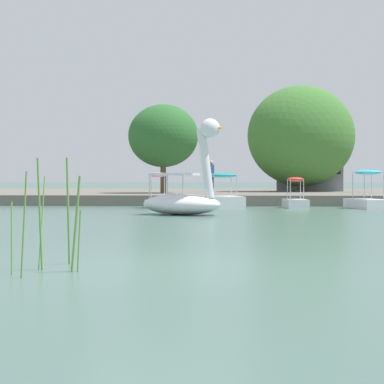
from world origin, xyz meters
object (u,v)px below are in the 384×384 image
object	(u,v)px
pedal_boat_red	(295,199)
pedal_boat_cyan	(368,197)
tree_willow_near_path	(301,136)
person_on_path	(211,177)
tree_broadleaf_right	(163,136)
pedal_boat_teal	(223,198)
swan_boat	(185,195)
parked_van	(310,175)
pedal_boat_pink	(158,198)

from	to	relation	value
pedal_boat_red	pedal_boat_cyan	bearing A→B (deg)	-7.68
tree_willow_near_path	person_on_path	distance (m)	11.46
pedal_boat_red	tree_broadleaf_right	size ratio (longest dim) A/B	0.34
pedal_boat_red	pedal_boat_teal	xyz separation A→B (m)	(-3.16, -0.44, 0.05)
swan_boat	pedal_boat_teal	size ratio (longest dim) A/B	1.25
pedal_boat_cyan	pedal_boat_teal	size ratio (longest dim) A/B	0.95
tree_willow_near_path	tree_broadleaf_right	bearing A→B (deg)	-147.88
pedal_boat_cyan	parked_van	bearing A→B (deg)	92.28
pedal_boat_red	pedal_boat_teal	world-z (taller)	pedal_boat_teal
pedal_boat_pink	parked_van	distance (m)	16.81
pedal_boat_cyan	person_on_path	bearing A→B (deg)	156.10
pedal_boat_cyan	parked_van	distance (m)	14.54
pedal_boat_cyan	pedal_boat_red	world-z (taller)	pedal_boat_cyan
swan_boat	pedal_boat_cyan	xyz separation A→B (m)	(7.48, 5.39, -0.21)
pedal_boat_teal	parked_van	size ratio (longest dim) A/B	0.60
pedal_boat_pink	tree_willow_near_path	size ratio (longest dim) A/B	0.24
tree_broadleaf_right	pedal_boat_red	bearing A→B (deg)	-47.99
pedal_boat_red	parked_van	xyz separation A→B (m)	(2.45, 14.08, 1.17)
tree_willow_near_path	person_on_path	bearing A→B (deg)	-118.88
swan_boat	person_on_path	bearing A→B (deg)	85.10
pedal_boat_teal	person_on_path	distance (m)	3.22
person_on_path	pedal_boat_pink	bearing A→B (deg)	-126.82
pedal_boat_cyan	tree_willow_near_path	distance (m)	13.30
swan_boat	pedal_boat_red	world-z (taller)	swan_boat
tree_broadleaf_right	parked_van	world-z (taller)	tree_broadleaf_right
swan_boat	pedal_boat_pink	size ratio (longest dim) A/B	1.71
pedal_boat_teal	tree_broadleaf_right	bearing A→B (deg)	113.62
person_on_path	pedal_boat_cyan	bearing A→B (deg)	-23.90
parked_van	pedal_boat_cyan	bearing A→B (deg)	-87.72
pedal_boat_cyan	tree_willow_near_path	bearing A→B (deg)	96.14
pedal_boat_pink	tree_willow_near_path	xyz separation A→B (m)	(7.64, 12.77, 3.55)
tree_broadleaf_right	parked_van	size ratio (longest dim) A/B	1.18
swan_boat	pedal_boat_teal	xyz separation A→B (m)	(1.29, 5.37, -0.27)
tree_broadleaf_right	tree_willow_near_path	size ratio (longest dim) A/B	0.64
pedal_boat_teal	swan_boat	bearing A→B (deg)	-103.51
swan_boat	pedal_boat_pink	bearing A→B (deg)	105.84
pedal_boat_teal	pedal_boat_pink	xyz separation A→B (m)	(-2.82, 0.02, 0.00)
pedal_boat_cyan	pedal_boat_teal	distance (m)	6.19
tree_willow_near_path	swan_boat	bearing A→B (deg)	-108.59
swan_boat	person_on_path	size ratio (longest dim) A/B	2.00
swan_boat	pedal_boat_red	xyz separation A→B (m)	(4.45, 5.80, -0.32)
pedal_boat_teal	tree_willow_near_path	bearing A→B (deg)	69.36
person_on_path	tree_willow_near_path	bearing A→B (deg)	61.12
parked_van	pedal_boat_pink	bearing A→B (deg)	-120.18
swan_boat	pedal_boat_red	bearing A→B (deg)	52.53
person_on_path	parked_van	xyz separation A→B (m)	(6.18, 11.49, 0.19)
swan_boat	tree_broadleaf_right	xyz separation A→B (m)	(-2.06, 13.03, 2.96)
swan_boat	tree_broadleaf_right	distance (m)	13.52
swan_boat	parked_van	xyz separation A→B (m)	(6.90, 19.88, 0.85)
pedal_boat_teal	person_on_path	world-z (taller)	person_on_path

